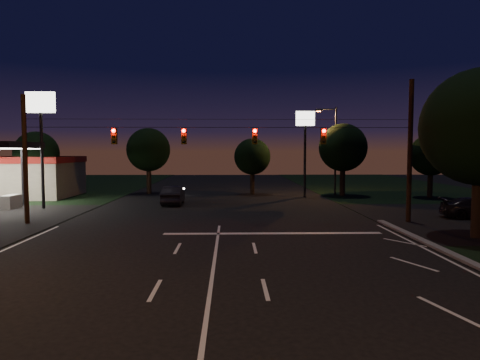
{
  "coord_description": "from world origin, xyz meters",
  "views": [
    {
      "loc": [
        0.64,
        -11.7,
        4.52
      ],
      "look_at": [
        1.18,
        10.82,
        3.0
      ],
      "focal_mm": 32.0,
      "sensor_mm": 36.0,
      "label": 1
    }
  ],
  "objects_px": {
    "utility_pole_right": "(408,222)",
    "car_cross": "(479,208)",
    "car_oncoming_b": "(173,195)",
    "tree_right_near": "(479,129)",
    "car_oncoming_a": "(174,191)"
  },
  "relations": [
    {
      "from": "utility_pole_right",
      "to": "car_cross",
      "type": "bearing_deg",
      "value": 12.56
    },
    {
      "from": "car_oncoming_b",
      "to": "car_cross",
      "type": "bearing_deg",
      "value": 157.06
    },
    {
      "from": "tree_right_near",
      "to": "car_oncoming_b",
      "type": "distance_m",
      "value": 23.42
    },
    {
      "from": "tree_right_near",
      "to": "car_oncoming_b",
      "type": "xyz_separation_m",
      "value": [
        -17.73,
        14.5,
        -4.91
      ]
    },
    {
      "from": "car_oncoming_b",
      "to": "car_cross",
      "type": "relative_size",
      "value": 0.95
    },
    {
      "from": "car_cross",
      "to": "tree_right_near",
      "type": "bearing_deg",
      "value": 160.76
    },
    {
      "from": "tree_right_near",
      "to": "car_oncoming_b",
      "type": "relative_size",
      "value": 1.88
    },
    {
      "from": "car_oncoming_a",
      "to": "car_cross",
      "type": "bearing_deg",
      "value": 152.99
    },
    {
      "from": "utility_pole_right",
      "to": "car_oncoming_a",
      "type": "height_order",
      "value": "utility_pole_right"
    },
    {
      "from": "tree_right_near",
      "to": "car_cross",
      "type": "bearing_deg",
      "value": 58.02
    },
    {
      "from": "utility_pole_right",
      "to": "car_oncoming_a",
      "type": "relative_size",
      "value": 2.43
    },
    {
      "from": "utility_pole_right",
      "to": "car_cross",
      "type": "height_order",
      "value": "utility_pole_right"
    },
    {
      "from": "utility_pole_right",
      "to": "car_cross",
      "type": "relative_size",
      "value": 1.84
    },
    {
      "from": "car_cross",
      "to": "car_oncoming_b",
      "type": "bearing_deg",
      "value": 81.19
    },
    {
      "from": "car_oncoming_b",
      "to": "car_cross",
      "type": "xyz_separation_m",
      "value": [
        21.48,
        -8.48,
        -0.06
      ]
    }
  ]
}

